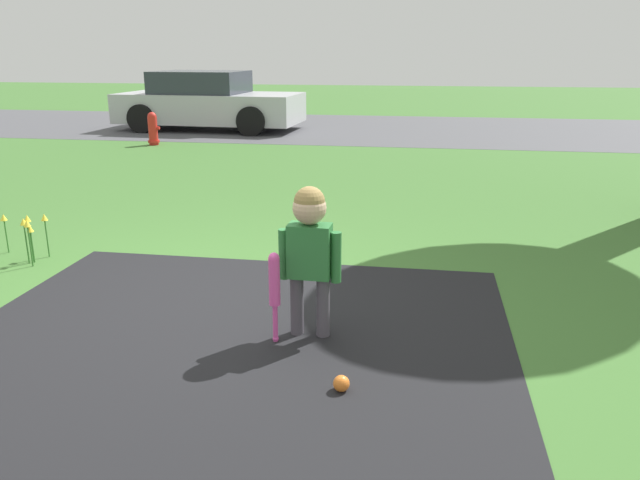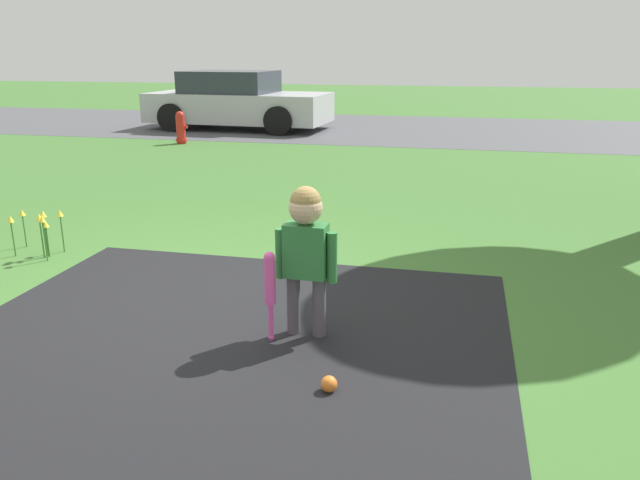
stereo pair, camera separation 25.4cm
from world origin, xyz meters
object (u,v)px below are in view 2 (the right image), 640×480
baseball_bat (270,284)px  sports_ball (329,384)px  fire_hydrant (181,128)px  parked_car (237,102)px  child (306,241)px

baseball_bat → sports_ball: 0.81m
baseball_bat → fire_hydrant: size_ratio=0.94×
sports_ball → baseball_bat: bearing=132.8°
fire_hydrant → parked_car: bearing=84.4°
fire_hydrant → parked_car: (0.25, 2.59, 0.32)m
child → parked_car: 11.42m
sports_ball → child: bearing=113.8°
baseball_bat → parked_car: parked_car is taller
sports_ball → parked_car: parked_car is taller
parked_car → sports_ball: bearing=-64.6°
baseball_bat → fire_hydrant: fire_hydrant is taller
baseball_bat → sports_ball: (0.50, -0.54, -0.34)m
fire_hydrant → parked_car: size_ratio=0.15×
baseball_bat → sports_ball: bearing=-47.2°
baseball_bat → sports_ball: size_ratio=6.52×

